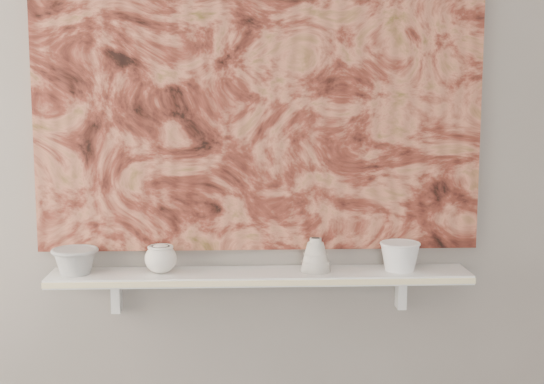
{
  "coord_description": "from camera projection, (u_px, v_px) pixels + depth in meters",
  "views": [
    {
      "loc": [
        -0.07,
        -0.96,
        1.54
      ],
      "look_at": [
        0.04,
        1.49,
        1.2
      ],
      "focal_mm": 50.0,
      "sensor_mm": 36.0,
      "label": 1
    }
  ],
  "objects": [
    {
      "name": "bracket_right",
      "position": [
        401.0,
        291.0,
        2.63
      ],
      "size": [
        0.03,
        0.06,
        0.12
      ],
      "primitive_type": "cube",
      "color": "white",
      "rests_on": "wall_back"
    },
    {
      "name": "bell_vessel",
      "position": [
        315.0,
        255.0,
        2.53
      ],
      "size": [
        0.11,
        0.11,
        0.11
      ],
      "primitive_type": null,
      "rotation": [
        0.0,
        0.0,
        0.07
      ],
      "color": "beige",
      "rests_on": "shelf"
    },
    {
      "name": "bracket_left",
      "position": [
        117.0,
        294.0,
        2.58
      ],
      "size": [
        0.03,
        0.06,
        0.12
      ],
      "primitive_type": "cube",
      "color": "white",
      "rests_on": "wall_back"
    },
    {
      "name": "house_motif",
      "position": [
        392.0,
        179.0,
        2.57
      ],
      "size": [
        0.09,
        0.0,
        0.08
      ],
      "primitive_type": "cube",
      "color": "black",
      "rests_on": "painting"
    },
    {
      "name": "shelf",
      "position": [
        260.0,
        276.0,
        2.53
      ],
      "size": [
        1.4,
        0.18,
        0.03
      ],
      "primitive_type": "cube",
      "color": "white",
      "rests_on": "wall_back"
    },
    {
      "name": "shelf_stripe",
      "position": [
        261.0,
        283.0,
        2.44
      ],
      "size": [
        1.4,
        0.01,
        0.02
      ],
      "primitive_type": "cube",
      "color": "#F7E5A4",
      "rests_on": "shelf"
    },
    {
      "name": "cup_cream",
      "position": [
        161.0,
        259.0,
        2.51
      ],
      "size": [
        0.12,
        0.12,
        0.1
      ],
      "primitive_type": null,
      "rotation": [
        0.0,
        0.0,
        0.2
      ],
      "color": "silver",
      "rests_on": "shelf"
    },
    {
      "name": "wall_back",
      "position": [
        259.0,
        144.0,
        2.56
      ],
      "size": [
        3.6,
        0.0,
        3.6
      ],
      "primitive_type": "plane",
      "rotation": [
        1.57,
        0.0,
        0.0
      ],
      "color": "gray",
      "rests_on": "floor"
    },
    {
      "name": "bowl_white",
      "position": [
        400.0,
        256.0,
        2.54
      ],
      "size": [
        0.18,
        0.18,
        0.1
      ],
      "primitive_type": null,
      "rotation": [
        0.0,
        0.0,
        -0.42
      ],
      "color": "white",
      "rests_on": "shelf"
    },
    {
      "name": "bowl_grey",
      "position": [
        75.0,
        261.0,
        2.49
      ],
      "size": [
        0.18,
        0.18,
        0.09
      ],
      "primitive_type": null,
      "rotation": [
        0.0,
        0.0,
        -0.19
      ],
      "color": "#959693",
      "rests_on": "shelf"
    },
    {
      "name": "painting",
      "position": [
        259.0,
        88.0,
        2.52
      ],
      "size": [
        1.5,
        0.02,
        1.1
      ],
      "primitive_type": "cube",
      "color": "maroon",
      "rests_on": "wall_back"
    }
  ]
}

